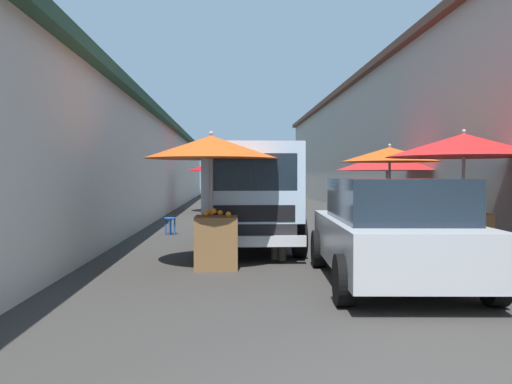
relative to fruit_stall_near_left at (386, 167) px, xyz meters
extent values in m
plane|color=#33302D|center=(1.59, 2.89, -1.72)|extent=(90.00, 90.00, 0.00)
cube|color=beige|center=(3.84, 10.23, 0.00)|extent=(49.50, 7.00, 3.44)
cube|color=#284C38|center=(3.84, 10.23, 1.84)|extent=(49.80, 7.50, 0.24)
cube|color=#A39E93|center=(3.84, -4.44, 0.95)|extent=(49.50, 7.00, 5.35)
cube|color=#4C3328|center=(3.84, -4.44, 3.75)|extent=(49.80, 7.50, 0.24)
cylinder|color=#9E9EA3|center=(-0.01, -0.02, -0.67)|extent=(0.06, 0.06, 2.11)
cone|color=red|center=(-0.01, -0.02, 0.15)|extent=(2.80, 2.80, 0.46)
sphere|color=#9E9EA3|center=(-0.01, -0.02, 0.43)|extent=(0.07, 0.07, 0.07)
cube|color=olive|center=(0.09, 0.14, -1.35)|extent=(0.82, 0.68, 0.73)
sphere|color=orange|center=(0.29, 0.06, -0.89)|extent=(0.09, 0.09, 0.09)
sphere|color=orange|center=(0.12, 0.21, -0.94)|extent=(0.09, 0.09, 0.09)
sphere|color=orange|center=(-0.18, 0.29, -0.94)|extent=(0.09, 0.09, 0.09)
sphere|color=orange|center=(0.30, 0.00, -0.94)|extent=(0.09, 0.09, 0.09)
cylinder|color=#9E9EA3|center=(-5.76, 4.58, -0.65)|extent=(0.06, 0.06, 2.15)
cone|color=#D84C14|center=(-5.76, 4.58, 0.24)|extent=(2.21, 2.21, 0.37)
sphere|color=#9E9EA3|center=(-5.76, 4.58, 0.47)|extent=(0.07, 0.07, 0.07)
cube|color=brown|center=(-5.95, 4.50, -1.30)|extent=(0.76, 0.68, 0.84)
sphere|color=orange|center=(-5.81, 4.44, -0.84)|extent=(0.09, 0.09, 0.09)
sphere|color=orange|center=(-6.18, 4.30, -0.84)|extent=(0.09, 0.09, 0.09)
sphere|color=orange|center=(-5.80, 4.62, -0.84)|extent=(0.09, 0.09, 0.09)
sphere|color=orange|center=(-5.93, 4.66, -0.84)|extent=(0.09, 0.09, 0.09)
sphere|color=orange|center=(-6.20, 4.53, -0.78)|extent=(0.09, 0.09, 0.09)
cylinder|color=#9E9EA3|center=(8.00, 4.83, -0.67)|extent=(0.06, 0.06, 2.11)
cone|color=red|center=(8.00, 4.83, 0.19)|extent=(2.51, 2.51, 0.41)
sphere|color=#9E9EA3|center=(8.00, 4.83, 0.43)|extent=(0.07, 0.07, 0.07)
cube|color=brown|center=(8.12, 4.68, -1.31)|extent=(0.95, 0.58, 0.83)
sphere|color=orange|center=(8.02, 4.48, -0.85)|extent=(0.09, 0.09, 0.09)
sphere|color=orange|center=(7.94, 4.58, -0.85)|extent=(0.09, 0.09, 0.09)
sphere|color=orange|center=(8.03, 4.61, -0.79)|extent=(0.09, 0.09, 0.09)
sphere|color=orange|center=(7.91, 4.87, -0.85)|extent=(0.09, 0.09, 0.09)
cylinder|color=#9E9EA3|center=(-3.11, 0.83, -0.67)|extent=(0.06, 0.06, 2.11)
cone|color=#D84C14|center=(-3.11, 0.83, 0.23)|extent=(2.13, 2.13, 0.32)
sphere|color=#9E9EA3|center=(-3.11, 0.83, 0.43)|extent=(0.07, 0.07, 0.07)
cube|color=olive|center=(-3.28, 1.03, -1.33)|extent=(0.73, 0.65, 0.79)
sphere|color=orange|center=(-3.30, 1.05, -0.88)|extent=(0.09, 0.09, 0.09)
sphere|color=orange|center=(-3.35, 0.85, -0.83)|extent=(0.09, 0.09, 0.09)
sphere|color=orange|center=(-3.20, 0.84, -0.88)|extent=(0.09, 0.09, 0.09)
cylinder|color=#9E9EA3|center=(-5.44, 0.22, -0.61)|extent=(0.06, 0.06, 2.22)
cone|color=red|center=(-5.44, 0.22, 0.30)|extent=(2.67, 2.67, 0.40)
sphere|color=#9E9EA3|center=(-5.44, 0.22, 0.54)|extent=(0.07, 0.07, 0.07)
cube|color=brown|center=(-5.45, 0.27, -1.30)|extent=(0.94, 0.78, 0.85)
sphere|color=orange|center=(-5.12, 0.09, -0.83)|extent=(0.09, 0.09, 0.09)
sphere|color=orange|center=(-5.74, 0.17, -0.77)|extent=(0.09, 0.09, 0.09)
sphere|color=orange|center=(-5.37, 0.51, -0.83)|extent=(0.09, 0.09, 0.09)
sphere|color=orange|center=(-5.33, 0.40, -0.83)|extent=(0.09, 0.09, 0.09)
sphere|color=orange|center=(-5.34, 0.32, -0.83)|extent=(0.09, 0.09, 0.09)
sphere|color=orange|center=(-5.36, 0.45, -0.83)|extent=(0.09, 0.09, 0.09)
cube|color=#ADAFB5|center=(-7.30, 2.05, -1.15)|extent=(3.99, 1.92, 0.64)
cube|color=#19232D|center=(-7.45, 2.05, -0.55)|extent=(2.42, 1.64, 0.56)
cube|color=black|center=(-5.39, 1.94, -1.37)|extent=(0.19, 1.65, 0.20)
cube|color=silver|center=(-5.34, 2.53, -1.09)|extent=(0.07, 0.24, 0.14)
cube|color=silver|center=(-5.40, 1.36, -1.09)|extent=(0.07, 0.24, 0.14)
cylinder|color=black|center=(-5.93, 2.83, -1.42)|extent=(0.61, 0.23, 0.60)
cylinder|color=black|center=(-6.02, 1.12, -1.42)|extent=(0.61, 0.23, 0.60)
cylinder|color=black|center=(-8.58, 2.98, -1.42)|extent=(0.61, 0.23, 0.60)
cylinder|color=black|center=(-8.67, 1.26, -1.42)|extent=(0.61, 0.23, 0.60)
cube|color=black|center=(-3.25, 3.90, -1.22)|extent=(4.81, 1.51, 0.36)
cube|color=#ADC6E0|center=(-4.88, 3.89, -0.34)|extent=(1.55, 1.76, 1.40)
cube|color=#19232D|center=(-5.62, 3.88, -0.17)|extent=(0.07, 1.47, 0.63)
cube|color=#19232D|center=(-4.88, 3.89, -0.17)|extent=(1.06, 1.78, 0.45)
cube|color=black|center=(-5.63, 3.88, -0.86)|extent=(0.07, 1.40, 0.28)
cube|color=silver|center=(-5.71, 3.88, -1.32)|extent=(0.13, 1.75, 0.18)
cube|color=gray|center=(-2.42, 3.09, -0.79)|extent=(3.16, 0.08, 0.50)
cube|color=gray|center=(-2.43, 4.73, -0.79)|extent=(3.16, 0.08, 0.50)
cube|color=gray|center=(-0.88, 3.92, -0.79)|extent=(0.07, 1.65, 0.50)
cylinder|color=black|center=(-4.87, 3.01, -1.36)|extent=(0.72, 0.23, 0.72)
cylinder|color=black|center=(-4.88, 4.76, -1.36)|extent=(0.72, 0.23, 0.72)
cylinder|color=black|center=(-1.80, 3.04, -1.36)|extent=(0.72, 0.23, 0.72)
cylinder|color=black|center=(-1.81, 4.79, -1.36)|extent=(0.72, 0.23, 0.72)
cylinder|color=#665B4C|center=(-5.12, 3.48, -1.34)|extent=(0.14, 0.14, 0.76)
cylinder|color=#665B4C|center=(-5.23, 3.36, -1.34)|extent=(0.14, 0.14, 0.76)
cube|color=#33518C|center=(-5.18, 3.42, -0.67)|extent=(0.45, 0.47, 0.57)
sphere|color=tan|center=(-5.18, 3.42, -0.28)|extent=(0.21, 0.21, 0.21)
cylinder|color=#33518C|center=(-5.00, 3.62, -0.64)|extent=(0.08, 0.08, 0.51)
cylinder|color=#33518C|center=(-5.36, 3.22, -0.64)|extent=(0.08, 0.08, 0.51)
cylinder|color=#194CB2|center=(-0.92, 5.80, -1.30)|extent=(0.30, 0.30, 0.03)
cylinder|color=#194CB2|center=(-0.81, 5.80, -1.51)|extent=(0.04, 0.04, 0.42)
cylinder|color=#194CB2|center=(-0.92, 5.91, -1.51)|extent=(0.04, 0.04, 0.42)
cylinder|color=#194CB2|center=(-1.04, 5.80, -1.51)|extent=(0.04, 0.04, 0.42)
cylinder|color=#194CB2|center=(-0.92, 5.68, -1.51)|extent=(0.04, 0.04, 0.42)
camera|label=1|loc=(-14.68, 4.27, -0.23)|focal=38.06mm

